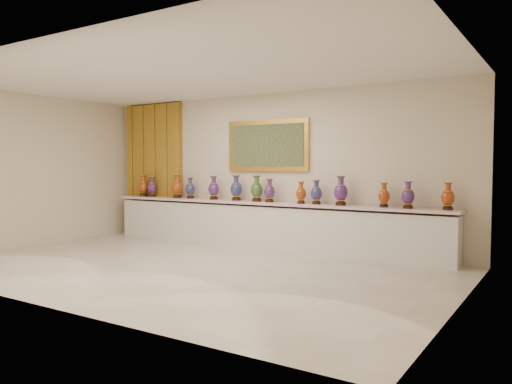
# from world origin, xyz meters

# --- Properties ---
(ground) EXTENTS (8.00, 8.00, 0.00)m
(ground) POSITION_xyz_m (0.00, 0.00, 0.00)
(ground) COLOR beige
(ground) RESTS_ON ground
(room) EXTENTS (8.00, 8.00, 8.00)m
(room) POSITION_xyz_m (-2.55, 2.44, 1.58)
(room) COLOR beige
(room) RESTS_ON ground
(counter) EXTENTS (7.28, 0.48, 0.90)m
(counter) POSITION_xyz_m (0.00, 2.27, 0.44)
(counter) COLOR white
(counter) RESTS_ON ground
(vase_0) EXTENTS (0.24, 0.24, 0.49)m
(vase_0) POSITION_xyz_m (-3.16, 2.22, 1.12)
(vase_0) COLOR black
(vase_0) RESTS_ON counter
(vase_1) EXTENTS (0.24, 0.24, 0.46)m
(vase_1) POSITION_xyz_m (-2.91, 2.25, 1.10)
(vase_1) COLOR black
(vase_1) RESTS_ON counter
(vase_2) EXTENTS (0.31, 0.31, 0.51)m
(vase_2) POSITION_xyz_m (-2.16, 2.25, 1.13)
(vase_2) COLOR black
(vase_2) RESTS_ON counter
(vase_3) EXTENTS (0.21, 0.21, 0.45)m
(vase_3) POSITION_xyz_m (-1.80, 2.25, 1.10)
(vase_3) COLOR black
(vase_3) RESTS_ON counter
(vase_4) EXTENTS (0.23, 0.23, 0.49)m
(vase_4) POSITION_xyz_m (-1.17, 2.24, 1.12)
(vase_4) COLOR black
(vase_4) RESTS_ON counter
(vase_5) EXTENTS (0.25, 0.25, 0.51)m
(vase_5) POSITION_xyz_m (-0.63, 2.27, 1.13)
(vase_5) COLOR black
(vase_5) RESTS_ON counter
(vase_6) EXTENTS (0.28, 0.28, 0.51)m
(vase_6) POSITION_xyz_m (-0.13, 2.24, 1.13)
(vase_6) COLOR black
(vase_6) RESTS_ON counter
(vase_7) EXTENTS (0.27, 0.27, 0.45)m
(vase_7) POSITION_xyz_m (0.17, 2.24, 1.10)
(vase_7) COLOR black
(vase_7) RESTS_ON counter
(vase_8) EXTENTS (0.24, 0.24, 0.41)m
(vase_8) POSITION_xyz_m (0.85, 2.23, 1.08)
(vase_8) COLOR black
(vase_8) RESTS_ON counter
(vase_9) EXTENTS (0.22, 0.22, 0.44)m
(vase_9) POSITION_xyz_m (1.15, 2.25, 1.10)
(vase_9) COLOR black
(vase_9) RESTS_ON counter
(vase_10) EXTENTS (0.32, 0.32, 0.52)m
(vase_10) POSITION_xyz_m (1.63, 2.22, 1.13)
(vase_10) COLOR black
(vase_10) RESTS_ON counter
(vase_11) EXTENTS (0.23, 0.23, 0.42)m
(vase_11) POSITION_xyz_m (2.38, 2.28, 1.09)
(vase_11) COLOR black
(vase_11) RESTS_ON counter
(vase_12) EXTENTS (0.26, 0.26, 0.45)m
(vase_12) POSITION_xyz_m (2.80, 2.23, 1.10)
(vase_12) COLOR black
(vase_12) RESTS_ON counter
(vase_13) EXTENTS (0.23, 0.23, 0.44)m
(vase_13) POSITION_xyz_m (3.40, 2.28, 1.10)
(vase_13) COLOR black
(vase_13) RESTS_ON counter
(label_card) EXTENTS (0.10, 0.06, 0.00)m
(label_card) POSITION_xyz_m (-1.54, 2.13, 0.90)
(label_card) COLOR white
(label_card) RESTS_ON counter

